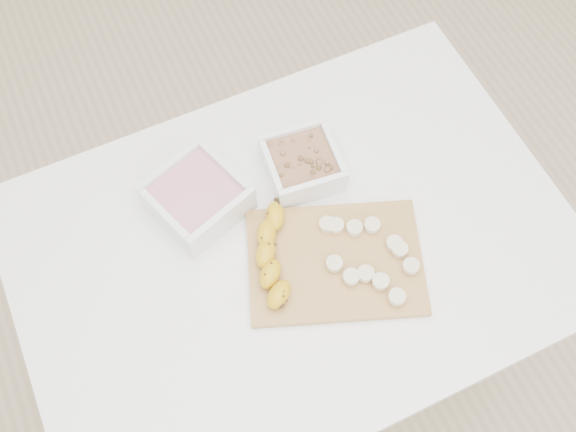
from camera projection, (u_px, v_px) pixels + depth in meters
name	position (u px, v px, depth m)	size (l,w,h in m)	color
ground	(292.00, 348.00, 1.84)	(3.50, 3.50, 0.00)	#C6AD89
table	(294.00, 263.00, 1.25)	(1.00, 0.70, 0.75)	white
bowl_yogurt	(197.00, 197.00, 1.16)	(0.19, 0.19, 0.07)	white
bowl_granola	(302.00, 164.00, 1.20)	(0.15, 0.15, 0.06)	white
cutting_board	(335.00, 262.00, 1.14)	(0.31, 0.22, 0.01)	#AE7B41
banana	(273.00, 257.00, 1.12)	(0.05, 0.20, 0.03)	gold
banana_slices	(368.00, 254.00, 1.13)	(0.15, 0.20, 0.02)	beige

